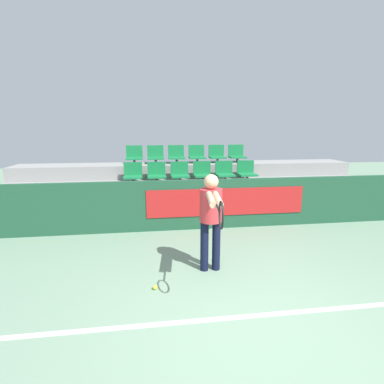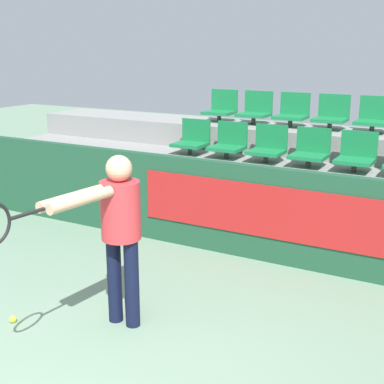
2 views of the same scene
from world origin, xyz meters
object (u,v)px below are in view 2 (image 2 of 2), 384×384
Objects in this scene: stadium_chair_1 at (196,182)px; stadium_chair_9 at (310,150)px; stadium_chair_2 at (239,188)px; stadium_chair_13 at (256,110)px; tennis_ball at (13,319)px; stadium_chair_4 at (335,201)px; stadium_chair_8 at (268,146)px; stadium_chair_15 at (332,115)px; stadium_chair_14 at (292,112)px; stadium_chair_12 at (221,108)px; stadium_chair_7 at (229,143)px; tennis_player at (115,223)px; stadium_chair_0 at (158,177)px; stadium_chair_3 at (285,194)px; stadium_chair_10 at (356,155)px; stadium_chair_16 at (374,117)px; stadium_chair_6 at (192,139)px.

stadium_chair_1 is 1.00× the size of stadium_chair_9.
stadium_chair_2 is 2.29m from stadium_chair_13.
tennis_ball is at bearing -108.45° from stadium_chair_9.
stadium_chair_4 is 1.00× the size of stadium_chair_9.
stadium_chair_2 is 1.10m from stadium_chair_8.
stadium_chair_9 is 1.10m from stadium_chair_15.
stadium_chair_14 is 5.53m from tennis_ball.
stadium_chair_2 is at bearing -121.75° from stadium_chair_9.
stadium_chair_12 is 1.00× the size of stadium_chair_15.
stadium_chair_8 is (0.64, 0.00, 0.00)m from stadium_chair_7.
stadium_chair_12 reaches higher than stadium_chair_4.
stadium_chair_8 is 0.34× the size of tennis_player.
stadium_chair_4 is 2.55m from stadium_chair_14.
stadium_chair_0 is 1.00× the size of stadium_chair_12.
stadium_chair_1 is at bearing 111.04° from tennis_player.
stadium_chair_3 is 2.92m from stadium_chair_12.
tennis_player is at bearing -107.03° from stadium_chair_10.
stadium_chair_15 is (1.27, 1.03, 0.39)m from stadium_chair_7.
stadium_chair_14 is 1.27m from stadium_chair_16.
stadium_chair_13 is at bearing 72.81° from stadium_chair_0.
tennis_player reaches higher than stadium_chair_2.
tennis_ball is at bearing -148.06° from tennis_player.
stadium_chair_14 is (1.27, 2.06, 0.79)m from stadium_chair_0.
stadium_chair_14 is at bearing 121.75° from stadium_chair_9.
stadium_chair_7 is 1.00× the size of stadium_chair_16.
stadium_chair_13 reaches higher than stadium_chair_8.
stadium_chair_14 is 1.00× the size of stadium_chair_15.
stadium_chair_15 reaches higher than stadium_chair_7.
stadium_chair_13 is (-1.27, 1.03, 0.39)m from stadium_chair_9.
tennis_ball is at bearing -113.74° from stadium_chair_3.
stadium_chair_10 is 1.68m from stadium_chair_14.
stadium_chair_12 is 1.00× the size of stadium_chair_13.
stadium_chair_15 is (0.00, 1.03, 0.39)m from stadium_chair_9.
stadium_chair_9 is (1.91, 0.00, 0.00)m from stadium_chair_6.
stadium_chair_10 is 1.10m from stadium_chair_16.
stadium_chair_1 is at bearing -121.75° from stadium_chair_15.
stadium_chair_12 is (-0.64, 2.06, 0.79)m from stadium_chair_1.
stadium_chair_2 is 1.00× the size of stadium_chair_14.
stadium_chair_13 is 1.00× the size of stadium_chair_14.
tennis_ball is at bearing -92.63° from stadium_chair_1.
stadium_chair_4 is 2.21m from stadium_chair_7.
stadium_chair_2 and stadium_chair_3 have the same top height.
stadium_chair_15 reaches higher than tennis_ball.
stadium_chair_16 reaches higher than stadium_chair_6.
stadium_chair_1 is at bearing -90.00° from stadium_chair_13.
stadium_chair_3 is 2.89m from tennis_player.
stadium_chair_1 is 1.10m from stadium_chair_7.
tennis_ball is at bearing -81.42° from stadium_chair_0.
stadium_chair_14 is at bearing 180.00° from stadium_chair_16.
stadium_chair_2 is 1.00× the size of stadium_chair_9.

